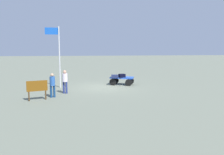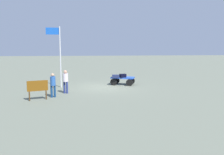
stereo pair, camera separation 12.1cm
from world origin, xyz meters
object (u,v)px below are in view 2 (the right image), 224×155
Objects in this scene: suitcase_tan at (116,76)px; worker_lead at (65,80)px; worker_trailing at (53,84)px; flagpole at (58,51)px; luggage_cart at (122,79)px; signboard at (38,87)px; suitcase_navy at (123,76)px.

worker_lead reaches higher than suitcase_tan.
worker_trailing is at bearing 60.19° from worker_lead.
worker_lead is 0.34× the size of flagpole.
luggage_cart is 1.81× the size of signboard.
flagpole reaches higher than luggage_cart.
signboard is (0.77, 4.39, -2.07)m from flagpole.
signboard is at bearing 40.74° from luggage_cart.
flagpole is at bearing 7.99° from luggage_cart.
worker_lead is 1.04× the size of worker_trailing.
suitcase_tan is at bearing -143.84° from worker_lead.
suitcase_tan is 0.39× the size of worker_trailing.
worker_lead is 3.20m from flagpole.
worker_trailing reaches higher than signboard.
worker_trailing is 0.32× the size of flagpole.
signboard is (5.92, 4.84, -0.00)m from suitcase_navy.
signboard is at bearing 80.00° from flagpole.
luggage_cart is at bearing -144.42° from worker_lead.
worker_lead is at bearing 33.28° from suitcase_navy.
worker_trailing is (4.50, 3.98, 0.11)m from suitcase_tan.
worker_trailing is (5.12, 4.10, 0.08)m from suitcase_navy.
signboard is at bearing 39.26° from suitcase_navy.
flagpole is at bearing -89.55° from worker_trailing.
luggage_cart is 3.61× the size of suitcase_tan.
luggage_cart is 6.76m from worker_trailing.
luggage_cart is at bearing -139.26° from signboard.
flagpole reaches higher than signboard.
worker_trailing is at bearing 90.45° from flagpole.
worker_trailing reaches higher than suitcase_navy.
flagpole reaches higher than worker_lead.
signboard reaches higher than suitcase_tan.
suitcase_tan reaches higher than luggage_cart.
suitcase_navy is 0.37× the size of worker_trailing.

